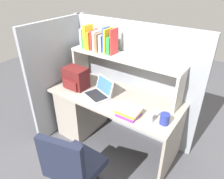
# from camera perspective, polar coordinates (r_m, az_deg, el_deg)

# --- Properties ---
(ground_plane) EXTENTS (8.00, 8.00, 0.00)m
(ground_plane) POSITION_cam_1_polar(r_m,az_deg,el_deg) (2.95, 0.57, -14.10)
(ground_plane) COLOR #4C4C51
(desk) EXTENTS (1.60, 0.70, 0.73)m
(desk) POSITION_cam_1_polar(r_m,az_deg,el_deg) (2.88, -5.84, -5.12)
(desk) COLOR #AAA093
(desk) RESTS_ON ground_plane
(cubicle_partition_rear) EXTENTS (1.84, 0.05, 1.55)m
(cubicle_partition_rear) POSITION_cam_1_polar(r_m,az_deg,el_deg) (2.76, 5.10, 2.29)
(cubicle_partition_rear) COLOR gray
(cubicle_partition_rear) RESTS_ON ground_plane
(cubicle_partition_left) EXTENTS (0.05, 1.06, 1.55)m
(cubicle_partition_left) POSITION_cam_1_polar(r_m,az_deg,el_deg) (2.95, -13.73, 3.40)
(cubicle_partition_left) COLOR gray
(cubicle_partition_left) RESTS_ON ground_plane
(overhead_hutch) EXTENTS (1.44, 0.28, 0.45)m
(overhead_hutch) POSITION_cam_1_polar(r_m,az_deg,el_deg) (2.49, 3.31, 7.01)
(overhead_hutch) COLOR #BCB7AC
(overhead_hutch) RESTS_ON desk
(reference_books_on_shelf) EXTENTS (0.49, 0.19, 0.30)m
(reference_books_on_shelf) POSITION_cam_1_polar(r_m,az_deg,el_deg) (2.62, -3.84, 13.32)
(reference_books_on_shelf) COLOR white
(reference_books_on_shelf) RESTS_ON overhead_hutch
(laptop) EXTENTS (0.38, 0.35, 0.22)m
(laptop) POSITION_cam_1_polar(r_m,az_deg,el_deg) (2.50, -3.42, -0.64)
(laptop) COLOR #B7BABF
(laptop) RESTS_ON desk
(backpack) EXTENTS (0.30, 0.23, 0.27)m
(backpack) POSITION_cam_1_polar(r_m,az_deg,el_deg) (2.68, -9.99, 3.11)
(backpack) COLOR #591919
(backpack) RESTS_ON desk
(computer_mouse) EXTENTS (0.07, 0.11, 0.03)m
(computer_mouse) POSITION_cam_1_polar(r_m,az_deg,el_deg) (2.24, 12.14, -6.43)
(computer_mouse) COLOR silver
(computer_mouse) RESTS_ON desk
(paper_cup) EXTENTS (0.08, 0.08, 0.09)m
(paper_cup) POSITION_cam_1_polar(r_m,az_deg,el_deg) (2.11, 10.28, -7.58)
(paper_cup) COLOR white
(paper_cup) RESTS_ON desk
(snack_canister) EXTENTS (0.10, 0.10, 0.11)m
(snack_canister) POSITION_cam_1_polar(r_m,az_deg,el_deg) (2.11, 14.31, -7.85)
(snack_canister) COLOR navy
(snack_canister) RESTS_ON desk
(desk_book_stack) EXTENTS (0.25, 0.21, 0.09)m
(desk_book_stack) POSITION_cam_1_polar(r_m,az_deg,el_deg) (2.18, 4.60, -5.95)
(desk_book_stack) COLOR purple
(desk_book_stack) RESTS_ON desk
(office_chair) EXTENTS (0.52, 0.53, 0.93)m
(office_chair) POSITION_cam_1_polar(r_m,az_deg,el_deg) (2.12, -10.43, -21.86)
(office_chair) COLOR black
(office_chair) RESTS_ON ground_plane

